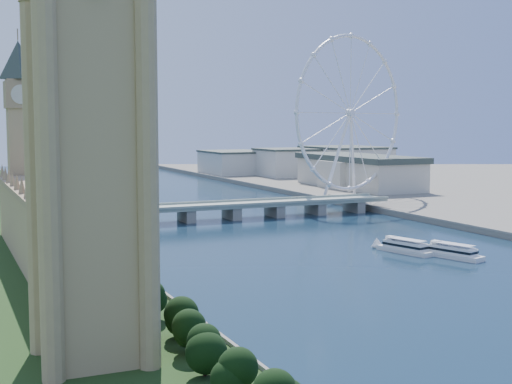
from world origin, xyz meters
TOP-DOWN VIEW (x-y plane):
  - tree_row at (-113.00, 58.00)m, footprint 8.50×184.50m
  - victoria_tower at (-135.00, 55.00)m, footprint 28.16×28.16m
  - parliament_range at (-128.00, 170.00)m, footprint 24.00×200.00m
  - big_ben at (-128.00, 278.00)m, footprint 20.02×20.02m
  - westminster_bridge at (0.00, 300.00)m, footprint 220.00×22.00m
  - london_eye at (119.98, 355.08)m, footprint 113.60×39.12m
  - county_hall at (175.00, 430.00)m, footprint 54.00×144.00m
  - city_skyline at (39.22, 560.08)m, footprint 505.00×280.00m
  - tour_boat_near at (29.59, 156.95)m, footprint 16.03×32.80m
  - tour_boat_far at (41.44, 137.98)m, footprint 17.11×32.60m

SIDE VIEW (x-z plane):
  - county_hall at x=175.00m, z-range -17.50..17.50m
  - tour_boat_near at x=29.59m, z-range -3.52..3.52m
  - tour_boat_far at x=41.44m, z-range -3.50..3.50m
  - westminster_bridge at x=0.00m, z-range 1.88..11.38m
  - tree_row at x=-113.00m, z-range -1.25..18.25m
  - city_skyline at x=39.22m, z-range 0.96..32.96m
  - parliament_range at x=-128.00m, z-range -16.52..53.48m
  - victoria_tower at x=-135.00m, z-range -1.51..110.49m
  - big_ben at x=-128.00m, z-range 11.57..121.57m
  - london_eye at x=119.98m, z-range 5.37..129.67m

